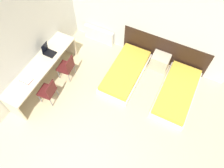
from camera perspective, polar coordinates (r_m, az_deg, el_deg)
The scene contains 13 objects.
ground_plane at distance 5.59m, azimuth -10.67°, elevation -20.13°, with size 20.00×20.00×0.00m, color beige.
wall_back at distance 6.24m, azimuth 7.75°, elevation 16.59°, with size 5.45×0.05×2.70m.
wall_left at distance 6.00m, azimuth -20.86°, elevation 10.90°, with size 0.05×4.93×2.70m.
headboard_panel at distance 6.69m, azimuth 13.47°, elevation 8.27°, with size 2.59×0.03×0.95m.
bed_near_window at distance 6.43m, azimuth 3.55°, elevation 3.08°, with size 0.92×1.92×0.34m.
bed_near_door at distance 6.30m, azimuth 16.57°, elevation -2.24°, with size 0.92×1.92×0.34m.
nightstand at distance 6.70m, azimuth 12.42°, elevation 5.68°, with size 0.51×0.41×0.51m.
radiator at distance 7.29m, azimuth -3.39°, elevation 12.67°, with size 1.03×0.12×0.51m.
desk at distance 6.24m, azimuth -17.98°, elevation 3.87°, with size 0.61×2.55×0.76m.
chair_near_laptop at distance 6.30m, azimuth -11.69°, elevation 4.47°, with size 0.44×0.44×0.83m.
chair_near_notebook at distance 5.96m, azimuth -16.31°, elevation -1.74°, with size 0.44×0.44×0.83m.
laptop at distance 6.29m, azimuth -16.33°, elevation 8.19°, with size 0.32×0.25×0.33m.
open_notebook at distance 5.95m, azimuth -21.50°, elevation 1.01°, with size 0.30×0.19×0.02m.
Camera 1 is at (1.39, -0.60, 5.38)m, focal length 35.00 mm.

